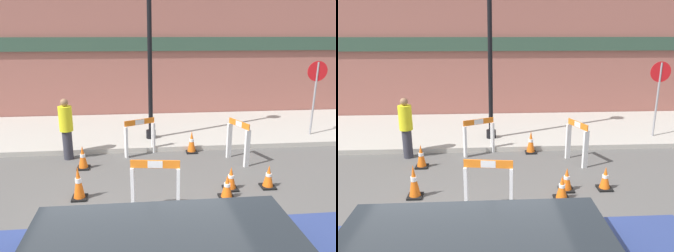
# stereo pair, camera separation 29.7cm
# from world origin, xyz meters

# --- Properties ---
(sidewalk_slab) EXTENTS (18.00, 3.95, 0.14)m
(sidewalk_slab) POSITION_xyz_m (0.00, 6.47, 0.07)
(sidewalk_slab) COLOR #ADA89E
(sidewalk_slab) RESTS_ON ground_plane
(storefront_facade) EXTENTS (18.00, 0.22, 5.50)m
(storefront_facade) POSITION_xyz_m (0.00, 8.52, 2.75)
(storefront_facade) COLOR #93564C
(storefront_facade) RESTS_ON ground_plane
(streetlamp_post) EXTENTS (0.44, 0.44, 6.17)m
(streetlamp_post) POSITION_xyz_m (0.45, 5.37, 4.05)
(streetlamp_post) COLOR black
(streetlamp_post) RESTS_ON sidewalk_slab
(stop_sign) EXTENTS (0.60, 0.06, 2.26)m
(stop_sign) POSITION_xyz_m (5.43, 5.26, 1.66)
(stop_sign) COLOR gray
(stop_sign) RESTS_ON sidewalk_slab
(barricade_0) EXTENTS (0.40, 0.77, 1.10)m
(barricade_0) POSITION_xyz_m (2.58, 3.60, 0.58)
(barricade_0) COLOR white
(barricade_0) RESTS_ON ground_plane
(barricade_1) EXTENTS (0.85, 0.48, 1.01)m
(barricade_1) POSITION_xyz_m (0.10, 4.35, 0.55)
(barricade_1) COLOR white
(barricade_1) RESTS_ON ground_plane
(barricade_2) EXTENTS (0.90, 0.25, 1.03)m
(barricade_2) POSITION_xyz_m (0.33, 1.36, 0.56)
(barricade_2) COLOR white
(barricade_2) RESTS_ON ground_plane
(traffic_cone_0) EXTENTS (0.30, 0.30, 0.70)m
(traffic_cone_0) POSITION_xyz_m (-1.16, 2.01, 0.34)
(traffic_cone_0) COLOR black
(traffic_cone_0) RESTS_ON ground_plane
(traffic_cone_1) EXTENTS (0.30, 0.30, 0.62)m
(traffic_cone_1) POSITION_xyz_m (1.52, 4.39, 0.30)
(traffic_cone_1) COLOR black
(traffic_cone_1) RESTS_ON ground_plane
(traffic_cone_2) EXTENTS (0.30, 0.30, 0.51)m
(traffic_cone_2) POSITION_xyz_m (2.80, 2.12, 0.24)
(traffic_cone_2) COLOR black
(traffic_cone_2) RESTS_ON ground_plane
(traffic_cone_3) EXTENTS (0.30, 0.30, 0.59)m
(traffic_cone_3) POSITION_xyz_m (-1.30, 3.55, 0.28)
(traffic_cone_3) COLOR black
(traffic_cone_3) RESTS_ON ground_plane
(traffic_cone_4) EXTENTS (0.30, 0.30, 0.51)m
(traffic_cone_4) POSITION_xyz_m (1.98, 2.11, 0.24)
(traffic_cone_4) COLOR black
(traffic_cone_4) RESTS_ON ground_plane
(traffic_cone_5) EXTENTS (0.30, 0.30, 0.51)m
(traffic_cone_5) POSITION_xyz_m (1.79, 1.74, 0.24)
(traffic_cone_5) COLOR black
(traffic_cone_5) RESTS_ON ground_plane
(person_worker) EXTENTS (0.45, 0.45, 1.62)m
(person_worker) POSITION_xyz_m (-1.78, 4.25, 0.87)
(person_worker) COLOR #33333D
(person_worker) RESTS_ON ground_plane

